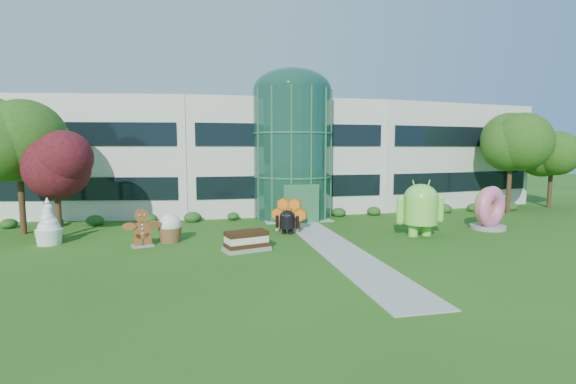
{
  "coord_description": "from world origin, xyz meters",
  "views": [
    {
      "loc": [
        -7.19,
        -19.74,
        5.37
      ],
      "look_at": [
        -1.63,
        6.0,
        2.6
      ],
      "focal_mm": 26.0,
      "sensor_mm": 36.0,
      "label": 1
    }
  ],
  "objects": [
    {
      "name": "ground",
      "position": [
        0.0,
        0.0,
        0.0
      ],
      "size": [
        140.0,
        140.0,
        0.0
      ],
      "primitive_type": "plane",
      "color": "#215114",
      "rests_on": "ground"
    },
    {
      "name": "building",
      "position": [
        0.0,
        18.0,
        4.65
      ],
      "size": [
        46.0,
        15.0,
        9.3
      ],
      "primitive_type": null,
      "color": "beige",
      "rests_on": "ground"
    },
    {
      "name": "atrium",
      "position": [
        0.0,
        12.0,
        4.9
      ],
      "size": [
        6.0,
        6.0,
        9.8
      ],
      "primitive_type": "cylinder",
      "color": "#194738",
      "rests_on": "ground"
    },
    {
      "name": "walkway",
      "position": [
        0.0,
        2.0,
        0.02
      ],
      "size": [
        2.4,
        20.0,
        0.04
      ],
      "primitive_type": "cube",
      "color": "#9E9E93",
      "rests_on": "ground"
    },
    {
      "name": "tree_red",
      "position": [
        -15.5,
        7.5,
        3.0
      ],
      "size": [
        4.0,
        4.0,
        6.0
      ],
      "primitive_type": null,
      "color": "#3F0C14",
      "rests_on": "ground"
    },
    {
      "name": "trees_backdrop",
      "position": [
        0.0,
        13.0,
        4.2
      ],
      "size": [
        52.0,
        8.0,
        8.4
      ],
      "primitive_type": null,
      "color": "#224D13",
      "rests_on": "ground"
    },
    {
      "name": "android_green",
      "position": [
        6.09,
        3.24,
        1.89
      ],
      "size": [
        3.42,
        2.35,
        3.78
      ],
      "primitive_type": null,
      "rotation": [
        0.0,
        0.0,
        0.04
      ],
      "color": "#7EDC46",
      "rests_on": "ground"
    },
    {
      "name": "android_black",
      "position": [
        -1.78,
        5.52,
        0.89
      ],
      "size": [
        1.84,
        1.55,
        1.78
      ],
      "primitive_type": null,
      "rotation": [
        0.0,
        0.0,
        -0.37
      ],
      "color": "black",
      "rests_on": "ground"
    },
    {
      "name": "donut",
      "position": [
        11.62,
        4.19,
        1.46
      ],
      "size": [
        3.12,
        2.32,
        2.93
      ],
      "primitive_type": null,
      "rotation": [
        0.0,
        0.0,
        0.39
      ],
      "color": "#F05B9E",
      "rests_on": "ground"
    },
    {
      "name": "gingerbread",
      "position": [
        -10.26,
        3.9,
        1.05
      ],
      "size": [
        2.42,
        1.46,
        2.09
      ],
      "primitive_type": null,
      "rotation": [
        0.0,
        0.0,
        0.28
      ],
      "color": "brown",
      "rests_on": "ground"
    },
    {
      "name": "ice_cream_sandwich",
      "position": [
        -4.79,
        1.72,
        0.53
      ],
      "size": [
        2.62,
        1.81,
        1.06
      ],
      "primitive_type": null,
      "rotation": [
        0.0,
        0.0,
        0.28
      ],
      "color": "black",
      "rests_on": "ground"
    },
    {
      "name": "honeycomb",
      "position": [
        -1.42,
        6.61,
        0.97
      ],
      "size": [
        2.61,
        1.79,
        1.94
      ],
      "primitive_type": null,
      "rotation": [
        0.0,
        0.0,
        -0.41
      ],
      "color": "orange",
      "rests_on": "ground"
    },
    {
      "name": "froyo",
      "position": [
        -15.44,
        5.51,
        1.31
      ],
      "size": [
        1.91,
        1.91,
        2.62
      ],
      "primitive_type": null,
      "rotation": [
        0.0,
        0.0,
        0.3
      ],
      "color": "white",
      "rests_on": "ground"
    },
    {
      "name": "cupcake",
      "position": [
        -8.83,
        4.7,
        0.84
      ],
      "size": [
        1.43,
        1.43,
        1.67
      ],
      "primitive_type": null,
      "rotation": [
        0.0,
        0.0,
        0.03
      ],
      "color": "white",
      "rests_on": "ground"
    }
  ]
}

